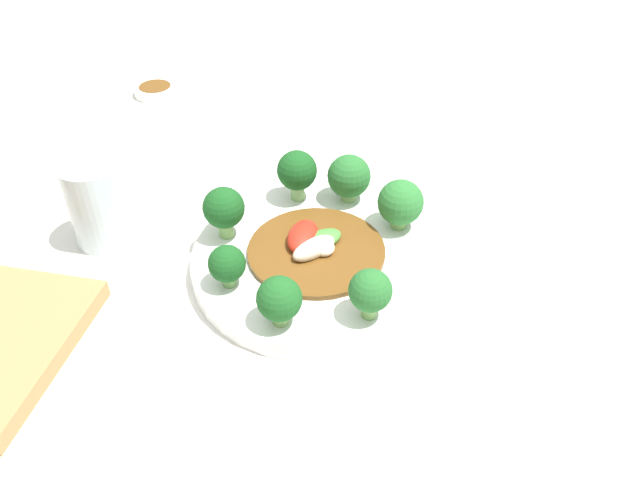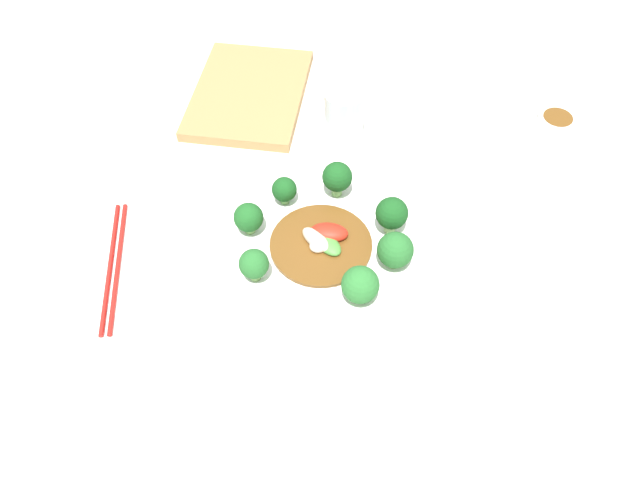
{
  "view_description": "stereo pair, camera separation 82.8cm",
  "coord_description": "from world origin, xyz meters",
  "px_view_note": "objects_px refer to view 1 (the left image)",
  "views": [
    {
      "loc": [
        0.2,
        -0.5,
        1.23
      ],
      "look_at": [
        0.0,
        0.01,
        0.79
      ],
      "focal_mm": 35.0,
      "sensor_mm": 36.0,
      "label": 1
    },
    {
      "loc": [
        0.56,
        0.18,
        1.53
      ],
      "look_at": [
        0.0,
        0.01,
        0.79
      ],
      "focal_mm": 35.0,
      "sensor_mm": 36.0,
      "label": 2
    }
  ],
  "objects_px": {
    "plate": "(320,261)",
    "stirfry_center": "(317,248)",
    "broccoli_northeast": "(400,203)",
    "broccoli_southwest": "(227,264)",
    "drinking_glass": "(98,203)",
    "sauce_dish": "(155,90)",
    "broccoli_southeast": "(370,291)",
    "broccoli_west": "(222,211)",
    "broccoli_north": "(351,177)",
    "broccoli_northwest": "(297,171)",
    "broccoli_south": "(279,299)"
  },
  "relations": [
    {
      "from": "broccoli_northwest",
      "to": "stirfry_center",
      "type": "distance_m",
      "value": 0.12
    },
    {
      "from": "broccoli_north",
      "to": "broccoli_south",
      "type": "relative_size",
      "value": 1.11
    },
    {
      "from": "broccoli_northwest",
      "to": "broccoli_south",
      "type": "bearing_deg",
      "value": -72.24
    },
    {
      "from": "drinking_glass",
      "to": "sauce_dish",
      "type": "xyz_separation_m",
      "value": [
        -0.16,
        0.37,
        -0.05
      ]
    },
    {
      "from": "plate",
      "to": "stirfry_center",
      "type": "bearing_deg",
      "value": 168.91
    },
    {
      "from": "plate",
      "to": "broccoli_southwest",
      "type": "bearing_deg",
      "value": -131.52
    },
    {
      "from": "broccoli_southeast",
      "to": "drinking_glass",
      "type": "xyz_separation_m",
      "value": [
        -0.35,
        0.03,
        -0.0
      ]
    },
    {
      "from": "plate",
      "to": "broccoli_southwest",
      "type": "xyz_separation_m",
      "value": [
        -0.07,
        -0.08,
        0.04
      ]
    },
    {
      "from": "sauce_dish",
      "to": "plate",
      "type": "bearing_deg",
      "value": -37.38
    },
    {
      "from": "broccoli_southwest",
      "to": "broccoli_west",
      "type": "bearing_deg",
      "value": 120.42
    },
    {
      "from": "drinking_glass",
      "to": "broccoli_southwest",
      "type": "bearing_deg",
      "value": -12.42
    },
    {
      "from": "drinking_glass",
      "to": "plate",
      "type": "bearing_deg",
      "value": 8.57
    },
    {
      "from": "stirfry_center",
      "to": "drinking_glass",
      "type": "relative_size",
      "value": 1.47
    },
    {
      "from": "broccoli_south",
      "to": "stirfry_center",
      "type": "relative_size",
      "value": 0.35
    },
    {
      "from": "broccoli_west",
      "to": "sauce_dish",
      "type": "distance_m",
      "value": 0.46
    },
    {
      "from": "broccoli_west",
      "to": "broccoli_northeast",
      "type": "relative_size",
      "value": 1.03
    },
    {
      "from": "broccoli_northeast",
      "to": "stirfry_center",
      "type": "relative_size",
      "value": 0.4
    },
    {
      "from": "broccoli_west",
      "to": "broccoli_south",
      "type": "distance_m",
      "value": 0.16
    },
    {
      "from": "stirfry_center",
      "to": "broccoli_northwest",
      "type": "bearing_deg",
      "value": 123.58
    },
    {
      "from": "plate",
      "to": "broccoli_northwest",
      "type": "relative_size",
      "value": 4.29
    },
    {
      "from": "broccoli_west",
      "to": "broccoli_south",
      "type": "height_order",
      "value": "broccoli_west"
    },
    {
      "from": "broccoli_southeast",
      "to": "drinking_glass",
      "type": "distance_m",
      "value": 0.35
    },
    {
      "from": "broccoli_north",
      "to": "broccoli_northwest",
      "type": "xyz_separation_m",
      "value": [
        -0.06,
        -0.02,
        0.01
      ]
    },
    {
      "from": "broccoli_north",
      "to": "broccoli_west",
      "type": "relative_size",
      "value": 0.96
    },
    {
      "from": "broccoli_south",
      "to": "drinking_glass",
      "type": "distance_m",
      "value": 0.28
    },
    {
      "from": "broccoli_northwest",
      "to": "stirfry_center",
      "type": "bearing_deg",
      "value": -56.42
    },
    {
      "from": "broccoli_southwest",
      "to": "stirfry_center",
      "type": "bearing_deg",
      "value": 50.52
    },
    {
      "from": "broccoli_northwest",
      "to": "broccoli_southeast",
      "type": "relative_size",
      "value": 1.17
    },
    {
      "from": "broccoli_north",
      "to": "broccoli_west",
      "type": "distance_m",
      "value": 0.17
    },
    {
      "from": "broccoli_northwest",
      "to": "broccoli_southeast",
      "type": "height_order",
      "value": "broccoli_northwest"
    },
    {
      "from": "stirfry_center",
      "to": "broccoli_north",
      "type": "bearing_deg",
      "value": 88.49
    },
    {
      "from": "broccoli_northeast",
      "to": "broccoli_northwest",
      "type": "bearing_deg",
      "value": 174.84
    },
    {
      "from": "broccoli_south",
      "to": "sauce_dish",
      "type": "height_order",
      "value": "broccoli_south"
    },
    {
      "from": "broccoli_north",
      "to": "broccoli_northwest",
      "type": "distance_m",
      "value": 0.07
    },
    {
      "from": "broccoli_northeast",
      "to": "sauce_dish",
      "type": "distance_m",
      "value": 0.56
    },
    {
      "from": "broccoli_northwest",
      "to": "plate",
      "type": "bearing_deg",
      "value": -54.83
    },
    {
      "from": "broccoli_west",
      "to": "broccoli_southeast",
      "type": "xyz_separation_m",
      "value": [
        0.2,
        -0.06,
        -0.0
      ]
    },
    {
      "from": "plate",
      "to": "sauce_dish",
      "type": "xyz_separation_m",
      "value": [
        -0.43,
        0.33,
        -0.0
      ]
    },
    {
      "from": "broccoli_northeast",
      "to": "drinking_glass",
      "type": "xyz_separation_m",
      "value": [
        -0.34,
        -0.12,
        -0.0
      ]
    },
    {
      "from": "broccoli_northwest",
      "to": "broccoli_southwest",
      "type": "xyz_separation_m",
      "value": [
        -0.01,
        -0.18,
        -0.01
      ]
    },
    {
      "from": "broccoli_northwest",
      "to": "broccoli_southwest",
      "type": "distance_m",
      "value": 0.18
    },
    {
      "from": "broccoli_west",
      "to": "broccoli_southwest",
      "type": "distance_m",
      "value": 0.08
    },
    {
      "from": "broccoli_northeast",
      "to": "drinking_glass",
      "type": "bearing_deg",
      "value": -160.17
    },
    {
      "from": "plate",
      "to": "stirfry_center",
      "type": "height_order",
      "value": "stirfry_center"
    },
    {
      "from": "sauce_dish",
      "to": "broccoli_southeast",
      "type": "bearing_deg",
      "value": -38.23
    },
    {
      "from": "drinking_glass",
      "to": "broccoli_southeast",
      "type": "bearing_deg",
      "value": -5.57
    },
    {
      "from": "broccoli_southwest",
      "to": "broccoli_southeast",
      "type": "relative_size",
      "value": 0.87
    },
    {
      "from": "broccoli_south",
      "to": "broccoli_southeast",
      "type": "relative_size",
      "value": 0.97
    },
    {
      "from": "broccoli_north",
      "to": "sauce_dish",
      "type": "height_order",
      "value": "broccoli_north"
    },
    {
      "from": "broccoli_west",
      "to": "broccoli_southeast",
      "type": "distance_m",
      "value": 0.21
    }
  ]
}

